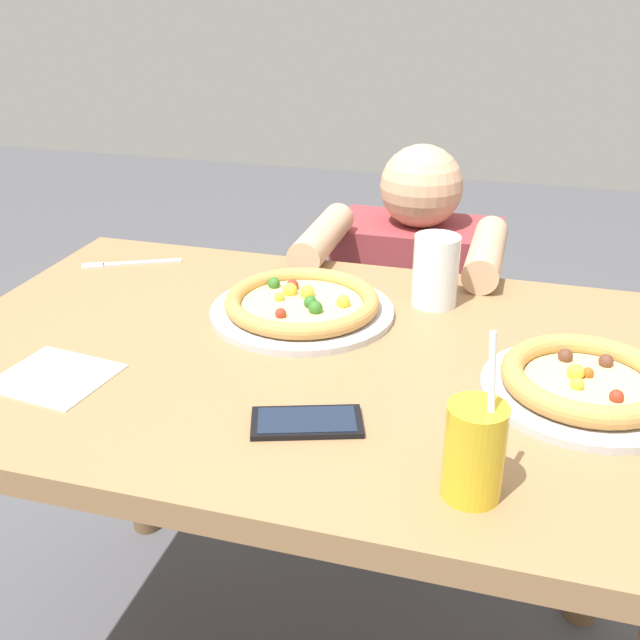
{
  "coord_description": "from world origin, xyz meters",
  "views": [
    {
      "loc": [
        0.32,
        -1.03,
        1.32
      ],
      "look_at": [
        0.01,
        0.06,
        0.78
      ],
      "focal_mm": 42.46,
      "sensor_mm": 36.0,
      "label": 1
    }
  ],
  "objects": [
    {
      "name": "dining_table",
      "position": [
        0.0,
        0.0,
        0.63
      ],
      "size": [
        1.22,
        0.81,
        0.75
      ],
      "color": "#936D47",
      "rests_on": "ground"
    },
    {
      "name": "pizza_near",
      "position": [
        0.43,
        -0.02,
        0.77
      ],
      "size": [
        0.3,
        0.3,
        0.05
      ],
      "color": "#B7B7BC",
      "rests_on": "dining_table"
    },
    {
      "name": "pizza_far",
      "position": [
        -0.05,
        0.13,
        0.77
      ],
      "size": [
        0.33,
        0.33,
        0.04
      ],
      "color": "#B7B7BC",
      "rests_on": "dining_table"
    },
    {
      "name": "drink_cup_colored",
      "position": [
        0.29,
        -0.29,
        0.81
      ],
      "size": [
        0.07,
        0.07,
        0.21
      ],
      "color": "gold",
      "rests_on": "dining_table"
    },
    {
      "name": "water_cup_clear",
      "position": [
        0.17,
        0.24,
        0.82
      ],
      "size": [
        0.08,
        0.08,
        0.13
      ],
      "color": "silver",
      "rests_on": "dining_table"
    },
    {
      "name": "paper_napkin",
      "position": [
        -0.34,
        -0.19,
        0.75
      ],
      "size": [
        0.18,
        0.16,
        0.0
      ],
      "primitive_type": "cube",
      "rotation": [
        0.0,
        0.0,
        -0.13
      ],
      "color": "white",
      "rests_on": "dining_table"
    },
    {
      "name": "fork",
      "position": [
        -0.47,
        0.27,
        0.75
      ],
      "size": [
        0.19,
        0.11,
        0.0
      ],
      "color": "silver",
      "rests_on": "dining_table"
    },
    {
      "name": "cell_phone",
      "position": [
        0.06,
        -0.2,
        0.75
      ],
      "size": [
        0.17,
        0.12,
        0.01
      ],
      "color": "black",
      "rests_on": "dining_table"
    },
    {
      "name": "diner_seated",
      "position": [
        0.07,
        0.67,
        0.43
      ],
      "size": [
        0.41,
        0.52,
        0.94
      ],
      "color": "#333847",
      "rests_on": "ground"
    }
  ]
}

